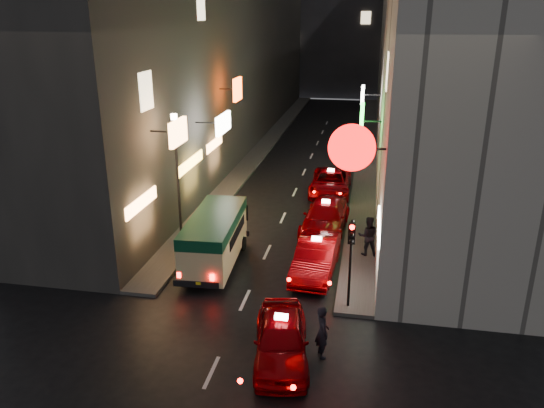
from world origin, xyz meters
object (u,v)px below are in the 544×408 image
Objects in this scene: taxi_near at (281,336)px; pedestrian_crossing at (322,328)px; minibus at (215,234)px; traffic_light at (351,246)px; lamp_post at (177,171)px.

taxi_near is 2.73× the size of pedestrian_crossing.
minibus reaches higher than pedestrian_crossing.
taxi_near is 4.30m from traffic_light.
taxi_near is 10.44m from lamp_post.
minibus is 2.69× the size of pedestrian_crossing.
minibus is 3.59m from lamp_post.
minibus is at bearing 19.75° from pedestrian_crossing.
minibus is 0.99× the size of taxi_near.
traffic_light reaches higher than pedestrian_crossing.
lamp_post is at bearing 141.93° from minibus.
traffic_light is at bearing -25.04° from minibus.
pedestrian_crossing is 0.33× the size of lamp_post.
lamp_post is (-8.20, 4.53, 1.04)m from traffic_light.
lamp_post is at bearing 151.09° from traffic_light.
lamp_post is at bearing 22.22° from pedestrian_crossing.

